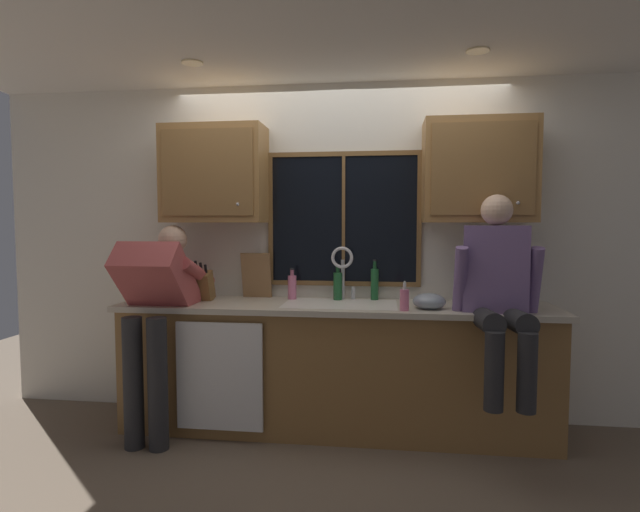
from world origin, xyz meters
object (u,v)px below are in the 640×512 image
Objects in this scene: cutting_board at (256,275)px; bottle_tall_clear at (292,286)px; person_standing at (156,305)px; bottle_green_glass at (375,283)px; person_sitting_on_counter at (499,285)px; soap_dispenser at (404,299)px; bottle_amber_small at (338,285)px; knife_block at (204,286)px; mixing_bowl at (429,301)px.

cutting_board is 1.50× the size of bottle_tall_clear.
bottle_green_glass is (1.49, 0.50, 0.11)m from person_standing.
person_sitting_on_counter is 0.93m from bottle_green_glass.
cutting_board is at bearing 40.20° from person_standing.
bottle_amber_small is (-0.48, 0.39, 0.04)m from soap_dispenser.
person_standing reaches higher than bottle_tall_clear.
soap_dispenser is at bearing 2.09° from person_standing.
cutting_board is 1.19m from soap_dispenser.
bottle_tall_clear reaches higher than soap_dispenser.
knife_block is at bearing 170.53° from soap_dispenser.
bottle_green_glass is at bearing 148.10° from person_sitting_on_counter.
bottle_green_glass is 0.62m from bottle_tall_clear.
person_sitting_on_counter is at bearing -31.90° from bottle_green_glass.
soap_dispenser reaches higher than mixing_bowl.
mixing_bowl is (1.28, -0.33, -0.12)m from cutting_board.
person_sitting_on_counter is at bearing -20.46° from mixing_bowl.
knife_block is 0.66m from bottle_tall_clear.
bottle_green_glass reaches higher than bottle_amber_small.
person_standing reaches higher than soap_dispenser.
person_sitting_on_counter is 1.76m from cutting_board.
bottle_tall_clear is (0.64, 0.14, -0.01)m from knife_block.
knife_block is at bearing -152.24° from cutting_board.
person_sitting_on_counter is 4.15× the size of bottle_green_glass.
soap_dispenser is at bearing -149.32° from mixing_bowl.
soap_dispenser is (1.46, -0.24, -0.03)m from knife_block.
person_standing is at bearing -159.57° from bottle_amber_small.
person_standing is 5.49× the size of bottle_amber_small.
mixing_bowl is at bearing -16.19° from bottle_tall_clear.
person_standing is 1.30m from bottle_amber_small.
bottle_tall_clear is at bearing 163.81° from mixing_bowl.
knife_block is 1.19× the size of bottle_amber_small.
bottle_amber_small reaches higher than mixing_bowl.
knife_block is at bearing 174.97° from mixing_bowl.
person_sitting_on_counter is at bearing -17.47° from bottle_tall_clear.
cutting_board is at bearing 176.51° from bottle_amber_small.
soap_dispenser is at bearing -39.41° from bottle_amber_small.
person_standing is 4.88× the size of bottle_green_glass.
person_standing is 6.78× the size of mixing_bowl.
bottle_tall_clear is at bearing 154.73° from soap_dispenser.
bottle_amber_small is (0.63, -0.04, -0.06)m from cutting_board.
bottle_green_glass is at bearing 137.98° from mixing_bowl.
soap_dispenser is (1.69, 0.06, 0.06)m from person_standing.
mixing_bowl is at bearing 4.98° from person_standing.
bottle_amber_small is (-0.64, 0.29, 0.06)m from mixing_bowl.
cutting_board is at bearing 158.84° from soap_dispenser.
bottle_tall_clear is (-0.99, 0.29, 0.05)m from mixing_bowl.
soap_dispenser is at bearing -25.27° from bottle_tall_clear.
knife_block is 0.91× the size of cutting_board.
bottle_amber_small reaches higher than bottle_tall_clear.
person_sitting_on_counter is 5.77× the size of mixing_bowl.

